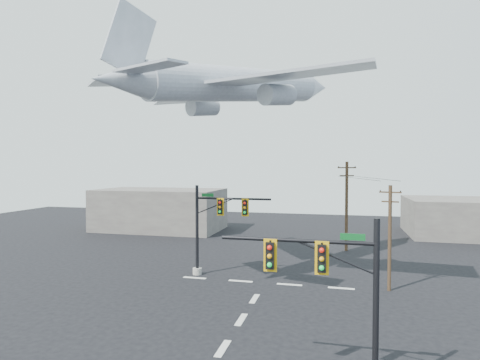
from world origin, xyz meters
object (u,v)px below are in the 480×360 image
(utility_pole_a, at_px, (390,236))
(utility_pole_b, at_px, (347,204))
(airliner, at_px, (239,85))
(signal_mast_far, at_px, (212,228))
(signal_mast_near, at_px, (340,299))

(utility_pole_a, distance_m, utility_pole_b, 14.40)
(utility_pole_b, relative_size, airliner, 0.42)
(airliner, bearing_deg, signal_mast_far, 126.61)
(signal_mast_far, height_order, utility_pole_a, utility_pole_a)
(signal_mast_near, height_order, utility_pole_a, utility_pole_a)
(signal_mast_near, height_order, utility_pole_b, utility_pole_b)
(signal_mast_far, xyz_separation_m, utility_pole_b, (11.39, 13.31, 1.05))
(airliner, bearing_deg, signal_mast_near, -120.69)
(airliner, bearing_deg, utility_pole_a, -62.94)
(signal_mast_far, bearing_deg, utility_pole_b, 49.45)
(signal_mast_far, relative_size, airliner, 0.33)
(signal_mast_far, height_order, utility_pole_b, utility_pole_b)
(utility_pole_a, distance_m, airliner, 17.01)
(signal_mast_near, xyz_separation_m, signal_mast_far, (-10.65, 15.70, 0.22))
(signal_mast_far, distance_m, utility_pole_b, 17.55)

